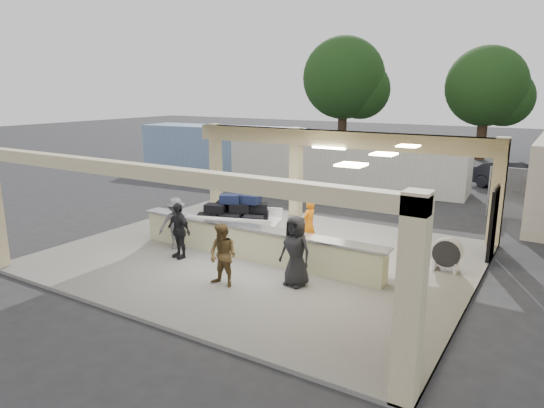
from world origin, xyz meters
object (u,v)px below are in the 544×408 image
Objects in this scene: luggage_cart at (236,217)px; container_blue at (223,149)px; drum_fan at (447,253)px; passenger_a at (223,255)px; passenger_b at (179,230)px; passenger_c at (176,224)px; passenger_d at (296,251)px; container_white at (344,161)px; car_dark at (514,177)px; baggage_counter at (254,243)px; baggage_handler at (309,224)px.

container_blue is at bearing 111.03° from luggage_cart.
passenger_a is at bearing -139.84° from drum_fan.
passenger_b is 0.16× the size of container_blue.
passenger_c is (-3.06, 1.59, 0.00)m from passenger_a.
passenger_d is at bearing 34.65° from passenger_a.
drum_fan is at bearing -31.63° from passenger_c.
container_white reaches higher than passenger_b.
car_dark reaches higher than drum_fan.
luggage_cart reaches higher than car_dark.
container_blue is at bearing 144.30° from drum_fan.
car_dark is at bearing 87.10° from drum_fan.
baggage_counter is at bearing 160.45° from passenger_d.
drum_fan is 12.56m from container_white.
passenger_c is 12.58m from container_white.
drum_fan is at bearing -39.14° from container_blue.
car_dark is at bearing 19.62° from container_white.
passenger_a is at bearing -166.46° from car_dark.
baggage_handler is at bearing -18.29° from passenger_c.
baggage_handler reaches higher than drum_fan.
luggage_cart is 4.02m from passenger_d.
container_white reaches higher than passenger_d.
passenger_c reaches higher than drum_fan.
baggage_counter is 2.65m from passenger_c.
passenger_b is (-7.00, -3.08, 0.34)m from drum_fan.
passenger_c is at bearing -145.37° from luggage_cart.
passenger_b is at bearing -174.79° from car_dark.
passenger_a reaches higher than luggage_cart.
drum_fan is at bearing 35.01° from passenger_b.
passenger_d is (2.01, -1.09, 0.43)m from baggage_counter.
baggage_handler is at bearing -3.02° from luggage_cart.
luggage_cart is at bearing 156.87° from passenger_d.
baggage_counter is 16.28m from car_dark.
luggage_cart is at bearing 2.73° from passenger_c.
drum_fan is at bearing -152.12° from car_dark.
car_dark is 8.46m from container_white.
container_blue is (-16.22, -2.61, 0.68)m from car_dark.
drum_fan is 0.56× the size of passenger_b.
passenger_b is at bearing -91.33° from container_white.
passenger_b is at bearing -40.15° from baggage_handler.
luggage_cart is 1.90× the size of passenger_c.
passenger_c is 17.74m from car_dark.
car_dark is 0.40× the size of container_blue.
passenger_a is 0.38× the size of car_dark.
baggage_handler is (-4.11, -0.34, 0.29)m from drum_fan.
container_white is at bearing 101.32° from baggage_counter.
container_white reaches higher than baggage_handler.
baggage_handler is at bearing 54.68° from passenger_b.
passenger_c is at bearing -178.47° from passenger_d.
container_white reaches higher than car_dark.
baggage_counter is 4.90× the size of passenger_b.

